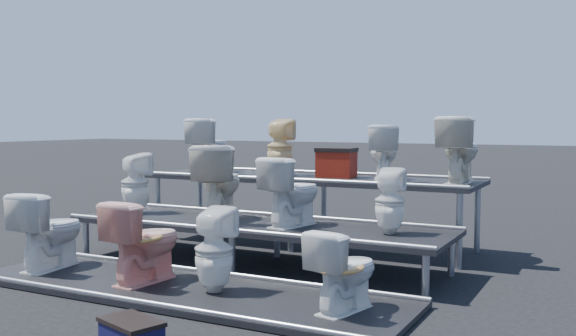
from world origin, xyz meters
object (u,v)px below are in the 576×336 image
at_px(toilet_6, 292,191).
at_px(toilet_10, 383,152).
at_px(toilet_0, 50,230).
at_px(red_crate, 336,165).
at_px(step_stool, 131,335).
at_px(toilet_7, 390,201).
at_px(toilet_4, 135,183).
at_px(toilet_2, 214,250).
at_px(toilet_8, 209,146).
at_px(toilet_1, 144,241).
at_px(toilet_9, 280,147).
at_px(toilet_3, 344,270).
at_px(toilet_5, 219,182).
at_px(toilet_11, 459,150).

relative_size(toilet_6, toilet_10, 1.12).
relative_size(toilet_0, red_crate, 1.80).
distance_m(toilet_6, step_stool, 2.66).
bearing_deg(toilet_7, toilet_4, -6.50).
height_order(toilet_4, step_stool, toilet_4).
height_order(toilet_2, toilet_7, toilet_7).
distance_m(toilet_2, toilet_8, 3.27).
xyz_separation_m(toilet_1, toilet_7, (1.93, 1.30, 0.34)).
height_order(toilet_6, step_stool, toilet_6).
xyz_separation_m(toilet_0, toilet_9, (1.25, 2.60, 0.77)).
relative_size(toilet_3, toilet_5, 0.78).
bearing_deg(red_crate, toilet_5, -125.37).
bearing_deg(toilet_10, toilet_3, 83.23).
bearing_deg(toilet_10, toilet_1, 42.15).
xyz_separation_m(toilet_1, toilet_5, (-0.04, 1.30, 0.43)).
distance_m(toilet_6, red_crate, 1.41).
bearing_deg(toilet_10, toilet_9, -19.39).
bearing_deg(toilet_0, toilet_8, -100.29).
bearing_deg(toilet_9, toilet_10, 176.20).
height_order(toilet_3, toilet_4, toilet_4).
distance_m(toilet_2, toilet_10, 2.78).
bearing_deg(toilet_0, toilet_1, 173.48).
distance_m(toilet_6, toilet_8, 2.35).
bearing_deg(toilet_4, toilet_2, 170.40).
bearing_deg(toilet_6, toilet_10, -102.00).
bearing_deg(step_stool, toilet_5, 128.50).
relative_size(toilet_3, toilet_6, 0.90).
bearing_deg(toilet_3, red_crate, -52.41).
height_order(toilet_10, step_stool, toilet_10).
xyz_separation_m(red_crate, step_stool, (0.16, -3.95, -0.94)).
distance_m(toilet_4, toilet_10, 2.95).
bearing_deg(toilet_5, toilet_1, 70.42).
xyz_separation_m(toilet_3, red_crate, (-1.21, 2.70, 0.63)).
height_order(toilet_6, toilet_10, toilet_10).
height_order(toilet_10, toilet_11, toilet_11).
relative_size(toilet_4, toilet_7, 1.12).
xyz_separation_m(toilet_3, toilet_10, (-0.58, 2.60, 0.80)).
bearing_deg(toilet_10, toilet_8, -19.39).
relative_size(toilet_6, toilet_7, 1.13).
bearing_deg(step_stool, toilet_8, 134.87).
distance_m(toilet_8, toilet_10, 2.45).
distance_m(toilet_5, toilet_9, 1.35).
height_order(toilet_1, step_stool, toilet_1).
xyz_separation_m(toilet_0, toilet_4, (-0.00, 1.30, 0.37)).
xyz_separation_m(toilet_5, toilet_8, (-1.01, 1.30, 0.35)).
height_order(toilet_0, toilet_4, toilet_4).
bearing_deg(toilet_2, toilet_8, -57.68).
xyz_separation_m(toilet_9, toilet_11, (2.25, 0.00, 0.01)).
height_order(toilet_1, toilet_9, toilet_9).
bearing_deg(toilet_10, toilet_4, 6.94).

